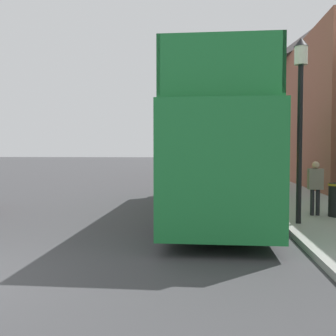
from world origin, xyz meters
TOP-DOWN VIEW (x-y plane):
  - ground_plane at (0.00, 21.00)m, footprint 144.00×144.00m
  - sidewalk at (7.43, 18.00)m, footprint 3.03×108.00m
  - brick_terrace_rear at (11.94, 22.72)m, footprint 6.00×24.15m
  - tour_bus at (4.25, 7.19)m, footprint 2.53×10.87m
  - parked_car_ahead_of_bus at (4.80, 14.56)m, footprint 1.92×4.57m
  - pedestrian_third at (7.07, 5.97)m, footprint 0.40×0.22m
  - lamp_post_nearest at (6.32, 4.69)m, footprint 0.35×0.35m
  - lamp_post_second at (6.37, 14.07)m, footprint 0.35×0.35m
  - lamp_post_third at (6.53, 23.46)m, footprint 0.35×0.35m

SIDE VIEW (x-z plane):
  - ground_plane at x=0.00m, z-range 0.00..0.00m
  - sidewalk at x=7.43m, z-range 0.00..0.14m
  - parked_car_ahead_of_bus at x=4.80m, z-range -0.06..1.56m
  - pedestrian_third at x=7.07m, z-range 0.30..1.84m
  - tour_bus at x=4.25m, z-range -0.20..4.03m
  - lamp_post_third at x=6.53m, z-range 0.99..5.38m
  - lamp_post_second at x=6.37m, z-range 1.00..5.43m
  - lamp_post_nearest at x=6.32m, z-range 1.03..5.69m
  - brick_terrace_rear at x=11.94m, z-range 0.00..10.78m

